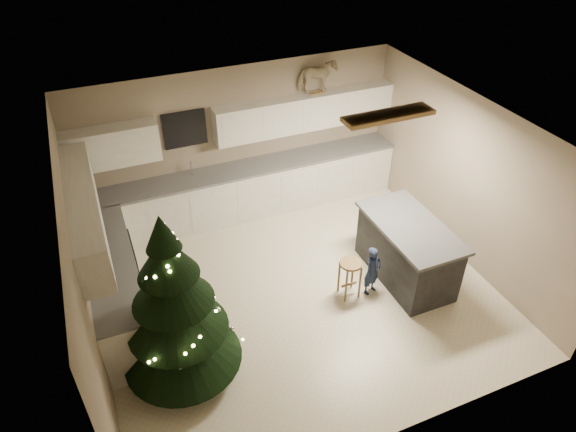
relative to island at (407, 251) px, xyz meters
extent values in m
plane|color=beige|center=(-1.65, 0.29, -0.48)|extent=(5.50, 5.50, 0.00)
cube|color=gray|center=(-1.65, 2.79, 0.82)|extent=(5.50, 0.02, 2.60)
cube|color=gray|center=(-1.65, -2.21, 0.82)|extent=(5.50, 0.02, 2.60)
cube|color=gray|center=(-4.40, 0.29, 0.82)|extent=(0.02, 5.00, 2.60)
cube|color=gray|center=(1.10, 0.29, 0.82)|extent=(0.02, 5.00, 2.60)
cube|color=silver|center=(-1.65, 0.29, 2.12)|extent=(5.50, 5.00, 0.02)
cube|color=brown|center=(-0.35, 0.39, 2.07)|extent=(1.25, 0.32, 0.06)
cube|color=white|center=(-0.35, 0.39, 2.04)|extent=(1.15, 0.24, 0.02)
cube|color=white|center=(-1.65, 2.49, -0.03)|extent=(5.48, 0.60, 0.90)
cube|color=white|center=(-4.10, 0.89, -0.03)|extent=(0.60, 2.60, 0.90)
cube|color=slate|center=(-1.65, 2.48, 0.44)|extent=(5.48, 0.62, 0.04)
cube|color=slate|center=(-4.09, 0.89, 0.44)|extent=(0.62, 2.60, 0.04)
cube|color=white|center=(-3.70, 2.62, 1.22)|extent=(1.40, 0.35, 0.60)
cube|color=white|center=(-0.50, 2.62, 1.22)|extent=(3.20, 0.35, 0.60)
cube|color=white|center=(-4.23, 1.02, 1.22)|extent=(0.35, 2.60, 0.60)
cube|color=black|center=(-2.55, 2.76, 1.22)|extent=(0.70, 0.04, 0.60)
cube|color=#99999E|center=(-2.55, 2.49, 0.42)|extent=(0.55, 0.40, 0.06)
cylinder|color=#99999E|center=(-2.55, 2.59, 0.58)|extent=(0.03, 0.03, 0.24)
cube|color=black|center=(-4.08, 1.19, -0.03)|extent=(0.64, 0.75, 0.90)
cube|color=black|center=(-4.33, 1.19, 0.57)|extent=(0.10, 0.75, 0.30)
cube|color=black|center=(0.00, 0.00, -0.03)|extent=(0.80, 1.60, 0.90)
cube|color=black|center=(0.00, 0.00, 0.45)|extent=(0.90, 1.70, 0.05)
cylinder|color=brown|center=(-0.98, -0.04, 0.11)|extent=(0.32, 0.32, 0.04)
cylinder|color=brown|center=(-1.09, -0.15, -0.19)|extent=(0.03, 0.03, 0.57)
cylinder|color=brown|center=(-0.86, -0.15, -0.19)|extent=(0.03, 0.03, 0.57)
cylinder|color=brown|center=(-1.09, 0.07, -0.19)|extent=(0.03, 0.03, 0.57)
cylinder|color=brown|center=(-0.86, 0.07, -0.19)|extent=(0.03, 0.03, 0.57)
cube|color=brown|center=(-0.98, -0.04, -0.29)|extent=(0.24, 0.03, 0.03)
cylinder|color=#3F2816|center=(-3.50, -0.42, -0.32)|extent=(0.13, 0.13, 0.32)
cone|color=black|center=(-3.50, -0.42, 0.10)|extent=(1.44, 1.44, 0.74)
cone|color=black|center=(-3.50, -0.42, 0.58)|extent=(1.19, 1.19, 0.64)
cone|color=black|center=(-3.50, -0.42, 1.01)|extent=(0.93, 0.93, 0.58)
cone|color=black|center=(-3.50, -0.42, 1.38)|extent=(0.68, 0.68, 0.53)
cone|color=black|center=(-3.50, -0.42, 1.70)|extent=(0.38, 0.38, 0.42)
sphere|color=#FFD88C|center=(-2.75, -0.42, -0.21)|extent=(0.04, 0.04, 0.04)
sphere|color=#FFD88C|center=(-2.83, -0.14, -0.16)|extent=(0.04, 0.04, 0.04)
sphere|color=#FFD88C|center=(-3.00, 0.09, -0.10)|extent=(0.04, 0.04, 0.04)
sphere|color=#FFD88C|center=(-3.25, 0.22, -0.04)|extent=(0.04, 0.04, 0.04)
sphere|color=#FFD88C|center=(-3.52, 0.25, 0.02)|extent=(0.04, 0.04, 0.04)
sphere|color=#FFD88C|center=(-3.77, 0.17, 0.07)|extent=(0.04, 0.04, 0.04)
sphere|color=#FFD88C|center=(-3.97, 0.00, 0.13)|extent=(0.04, 0.04, 0.04)
sphere|color=#FFD88C|center=(-4.08, -0.22, 0.19)|extent=(0.04, 0.04, 0.04)
sphere|color=#FFD88C|center=(-4.09, -0.46, 0.25)|extent=(0.04, 0.04, 0.04)
sphere|color=#FFD88C|center=(-4.02, -0.68, 0.30)|extent=(0.04, 0.04, 0.04)
sphere|color=#FFD88C|center=(-3.86, -0.84, 0.36)|extent=(0.04, 0.04, 0.04)
sphere|color=#FFD88C|center=(-3.67, -0.93, 0.42)|extent=(0.04, 0.04, 0.04)
sphere|color=#FFD88C|center=(-3.46, -0.94, 0.48)|extent=(0.04, 0.04, 0.04)
sphere|color=#FFD88C|center=(-3.27, -0.86, 0.53)|extent=(0.04, 0.04, 0.04)
sphere|color=#FFD88C|center=(-3.13, -0.72, 0.59)|extent=(0.04, 0.04, 0.04)
sphere|color=#FFD88C|center=(-3.07, -0.55, 0.65)|extent=(0.04, 0.04, 0.04)
sphere|color=#FFD88C|center=(-3.07, -0.37, 0.71)|extent=(0.04, 0.04, 0.04)
sphere|color=#FFD88C|center=(-3.14, -0.22, 0.76)|extent=(0.04, 0.04, 0.04)
sphere|color=#FFD88C|center=(-3.26, -0.11, 0.82)|extent=(0.04, 0.04, 0.04)
sphere|color=#FFD88C|center=(-3.41, -0.06, 0.88)|extent=(0.04, 0.04, 0.04)
sphere|color=#FFD88C|center=(-3.55, -0.08, 0.94)|extent=(0.04, 0.04, 0.04)
sphere|color=#FFD88C|center=(-3.67, -0.14, 1.00)|extent=(0.04, 0.04, 0.04)
sphere|color=#FFD88C|center=(-3.76, -0.24, 1.05)|extent=(0.04, 0.04, 0.04)
sphere|color=#FFD88C|center=(-3.79, -0.36, 1.11)|extent=(0.04, 0.04, 0.04)
sphere|color=#FFD88C|center=(-3.77, -0.47, 1.17)|extent=(0.04, 0.04, 0.04)
sphere|color=#FFD88C|center=(-3.71, -0.56, 1.23)|extent=(0.04, 0.04, 0.04)
sphere|color=#FFD88C|center=(-3.63, -0.62, 1.28)|extent=(0.04, 0.04, 0.04)
sphere|color=#FFD88C|center=(-3.54, -0.63, 1.34)|extent=(0.04, 0.04, 0.04)
sphere|color=#FFD88C|center=(-3.46, -0.61, 1.40)|extent=(0.04, 0.04, 0.04)
sphere|color=#FFD88C|center=(-3.40, -0.57, 1.46)|extent=(0.04, 0.04, 0.04)
sphere|color=#FFD88C|center=(-3.37, -0.51, 1.51)|extent=(0.04, 0.04, 0.04)
sphere|color=#FFD88C|center=(-3.37, -0.45, 1.57)|extent=(0.04, 0.04, 0.04)
sphere|color=#FFD88C|center=(-3.39, -0.40, 1.63)|extent=(0.04, 0.04, 0.04)
sphere|color=#FFD88C|center=(-3.43, -0.37, 1.69)|extent=(0.04, 0.04, 0.04)
sphere|color=#FFD88C|center=(-3.46, -0.36, 1.74)|extent=(0.04, 0.04, 0.04)
sphere|color=silver|center=(-2.85, -0.42, -0.08)|extent=(0.07, 0.07, 0.07)
sphere|color=silver|center=(-3.85, 0.06, 0.08)|extent=(0.07, 0.07, 0.07)
sphere|color=silver|center=(-3.67, -0.94, 0.24)|extent=(0.07, 0.07, 0.07)
sphere|color=silver|center=(-3.04, -0.28, 0.40)|extent=(0.07, 0.07, 0.07)
sphere|color=silver|center=(-3.85, -0.18, 0.55)|extent=(0.07, 0.07, 0.07)
sphere|color=silver|center=(-3.50, -0.79, 0.71)|extent=(0.07, 0.07, 0.07)
sphere|color=silver|center=(-3.25, -0.24, 0.87)|extent=(0.07, 0.07, 0.07)
sphere|color=silver|center=(-3.74, -0.35, 1.03)|extent=(0.07, 0.07, 0.07)
sphere|color=silver|center=(-3.44, -0.61, 1.19)|extent=(0.07, 0.07, 0.07)
sphere|color=silver|center=(-3.42, -0.31, 1.35)|extent=(0.07, 0.07, 0.07)
sphere|color=silver|center=(-3.59, -0.43, 1.51)|extent=(0.07, 0.07, 0.07)
sphere|color=silver|center=(-3.48, -0.45, 1.67)|extent=(0.07, 0.07, 0.07)
imported|color=#121D41|center=(-0.65, -0.12, -0.08)|extent=(0.34, 0.28, 0.80)
cube|color=brown|center=(-0.30, 2.58, 1.53)|extent=(0.25, 0.02, 0.02)
cube|color=brown|center=(-0.30, 2.66, 1.53)|extent=(0.25, 0.02, 0.02)
imported|color=beige|center=(-0.30, 2.62, 1.81)|extent=(0.65, 0.34, 0.54)
camera|label=1|loc=(-3.91, -4.73, 4.89)|focal=32.00mm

